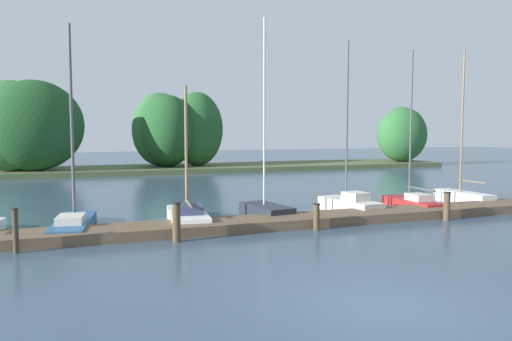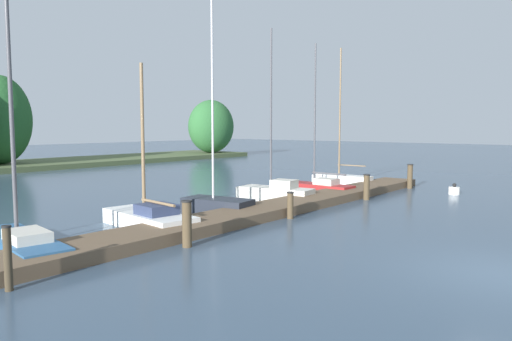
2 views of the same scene
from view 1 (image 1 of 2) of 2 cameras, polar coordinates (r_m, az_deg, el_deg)
The scene contains 13 objects.
ground at distance 10.63m, azimuth 14.30°, elevation -15.11°, with size 160.00×160.00×0.00m, color #384C60.
dock_pier at distance 18.17m, azimuth -1.46°, elevation -6.15°, with size 29.12×1.80×0.35m.
far_shore at distance 44.07m, azimuth -19.27°, elevation 3.92°, with size 57.79×8.37×7.54m.
sailboat_2 at distance 18.93m, azimuth -20.18°, elevation -5.44°, with size 1.74×4.59×7.31m.
sailboat_3 at distance 19.27m, azimuth -7.88°, elevation -5.07°, with size 1.80×4.07×5.27m.
sailboat_4 at distance 20.25m, azimuth 1.04°, elevation -4.42°, with size 1.55×2.93×8.03m.
sailboat_5 at distance 22.22m, azimuth 10.52°, elevation -3.66°, with size 1.57×3.66×7.47m.
sailboat_6 at distance 23.78m, azimuth 17.38°, elevation -3.39°, with size 1.18×3.80×7.20m.
sailboat_7 at distance 26.51m, azimuth 22.49°, elevation -2.63°, with size 0.98×3.44×7.46m.
mooring_piling_1 at distance 16.10m, azimuth -25.87°, elevation -6.22°, with size 0.19×0.19×1.32m.
mooring_piling_2 at distance 16.18m, azimuth -9.11°, elevation -5.85°, with size 0.30×0.30×1.28m.
mooring_piling_3 at distance 18.04m, azimuth 6.95°, elevation -5.27°, with size 0.26×0.26×0.96m.
mooring_piling_4 at distance 21.19m, azimuth 21.04°, elevation -3.83°, with size 0.30×0.30×1.14m.
Camera 1 is at (-5.72, -8.22, 3.55)m, focal length 34.87 mm.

